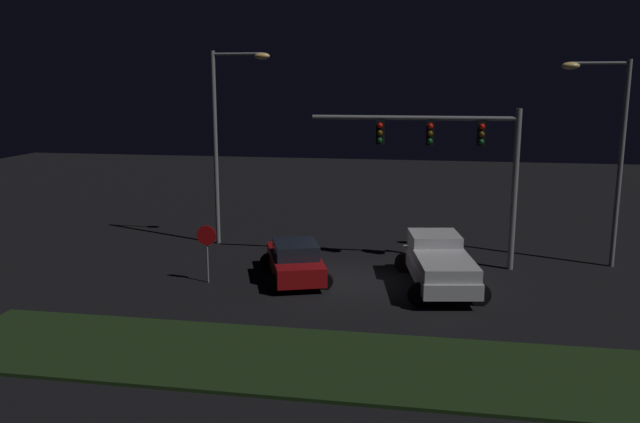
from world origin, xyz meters
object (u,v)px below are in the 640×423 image
(car_sedan, at_px, (295,260))
(stop_sign, at_px, (207,243))
(street_lamp_right, at_px, (609,139))
(traffic_signal_gantry, at_px, (454,148))
(street_lamp_left, at_px, (226,126))
(pickup_truck, at_px, (439,260))

(car_sedan, bearing_deg, stop_sign, 88.86)
(car_sedan, distance_m, stop_sign, 3.44)
(car_sedan, bearing_deg, street_lamp_right, -91.14)
(car_sedan, distance_m, traffic_signal_gantry, 7.77)
(car_sedan, relative_size, street_lamp_right, 0.57)
(car_sedan, distance_m, street_lamp_left, 8.07)
(traffic_signal_gantry, relative_size, stop_sign, 3.73)
(pickup_truck, xyz_separation_m, stop_sign, (-8.64, -1.04, 0.56))
(street_lamp_left, height_order, street_lamp_right, street_lamp_left)
(street_lamp_right, bearing_deg, traffic_signal_gantry, -169.30)
(pickup_truck, relative_size, stop_sign, 2.54)
(pickup_truck, height_order, car_sedan, pickup_truck)
(street_lamp_right, bearing_deg, street_lamp_left, 176.65)
(traffic_signal_gantry, bearing_deg, pickup_truck, -99.75)
(traffic_signal_gantry, xyz_separation_m, street_lamp_left, (-10.19, 2.11, 0.65))
(traffic_signal_gantry, bearing_deg, stop_sign, -157.25)
(pickup_truck, bearing_deg, street_lamp_left, 53.49)
(pickup_truck, distance_m, stop_sign, 8.72)
(street_lamp_right, bearing_deg, pickup_truck, -149.18)
(traffic_signal_gantry, distance_m, street_lamp_left, 10.43)
(car_sedan, relative_size, traffic_signal_gantry, 0.57)
(car_sedan, distance_m, street_lamp_right, 13.48)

